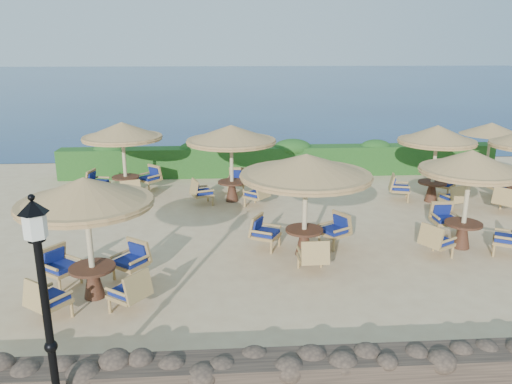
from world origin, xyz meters
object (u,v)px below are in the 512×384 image
cafe_set_1 (306,180)px  cafe_set_3 (123,143)px  lamp_post (48,324)px  cafe_set_2 (469,181)px  cafe_set_5 (436,149)px  cafe_set_0 (87,217)px  extra_parasol (491,129)px  cafe_set_4 (231,145)px

cafe_set_1 → cafe_set_3: 7.97m
lamp_post → cafe_set_2: 10.47m
cafe_set_3 → cafe_set_5: bearing=-7.8°
cafe_set_3 → cafe_set_5: (10.65, -1.47, -0.05)m
cafe_set_0 → cafe_set_3: bearing=95.2°
extra_parasol → cafe_set_5: size_ratio=0.88×
cafe_set_0 → cafe_set_3: 7.72m
extra_parasol → cafe_set_3: bearing=-177.4°
cafe_set_1 → cafe_set_5: 6.69m
cafe_set_3 → cafe_set_0: bearing=-84.8°
cafe_set_0 → cafe_set_3: (-0.69, 7.68, 0.09)m
lamp_post → cafe_set_4: size_ratio=1.08×
cafe_set_4 → cafe_set_3: bearing=166.2°
lamp_post → cafe_set_0: (-0.38, 3.69, 0.26)m
cafe_set_2 → extra_parasol: bearing=57.8°
cafe_set_1 → cafe_set_2: bearing=2.5°
cafe_set_1 → cafe_set_2: (4.27, 0.18, -0.15)m
extra_parasol → cafe_set_5: (-3.02, -2.09, -0.31)m
cafe_set_2 → cafe_set_4: same height
cafe_set_0 → cafe_set_4: 7.43m
cafe_set_0 → cafe_set_2: 9.33m
cafe_set_5 → cafe_set_3: bearing=172.2°
cafe_set_4 → cafe_set_1: bearing=-70.2°
lamp_post → cafe_set_1: size_ratio=1.00×
cafe_set_3 → lamp_post: bearing=-84.6°
cafe_set_0 → cafe_set_1: same height
cafe_set_2 → cafe_set_3: 11.25m
cafe_set_2 → cafe_set_5: bearing=78.0°
lamp_post → cafe_set_0: bearing=95.9°
lamp_post → extra_parasol: 17.41m
cafe_set_1 → cafe_set_3: size_ratio=1.16×
lamp_post → extra_parasol: bearing=43.6°
cafe_set_0 → cafe_set_2: bearing=13.1°
cafe_set_3 → cafe_set_5: 10.76m
lamp_post → cafe_set_3: bearing=95.4°
extra_parasol → cafe_set_2: cafe_set_2 is taller
cafe_set_3 → cafe_set_1: bearing=-46.2°
lamp_post → cafe_set_3: lamp_post is taller
cafe_set_2 → cafe_set_5: size_ratio=1.01×
cafe_set_4 → cafe_set_2: bearing=-37.7°
extra_parasol → cafe_set_0: (-12.98, -8.31, -0.35)m
cafe_set_2 → lamp_post: bearing=-146.3°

